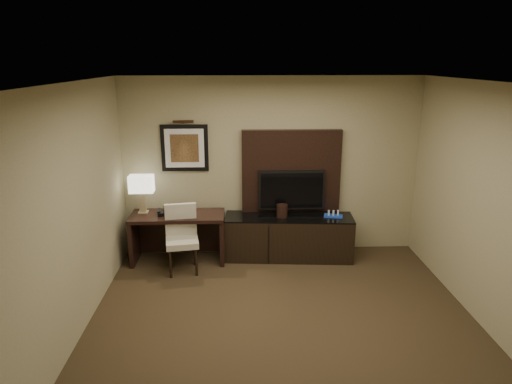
{
  "coord_description": "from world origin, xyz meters",
  "views": [
    {
      "loc": [
        -0.5,
        -4.27,
        2.92
      ],
      "look_at": [
        -0.26,
        1.8,
        1.15
      ],
      "focal_mm": 32.0,
      "sensor_mm": 36.0,
      "label": 1
    }
  ],
  "objects_px": {
    "table_lamp": "(142,194)",
    "minibar_tray": "(333,214)",
    "credenza": "(288,237)",
    "desk_phone": "(165,211)",
    "ice_bucket": "(282,211)",
    "desk": "(178,238)",
    "tv": "(291,190)",
    "desk_chair": "(182,241)"
  },
  "relations": [
    {
      "from": "table_lamp",
      "to": "desk_phone",
      "type": "bearing_deg",
      "value": -15.37
    },
    {
      "from": "desk_chair",
      "to": "ice_bucket",
      "type": "height_order",
      "value": "desk_chair"
    },
    {
      "from": "desk_phone",
      "to": "ice_bucket",
      "type": "bearing_deg",
      "value": -6.27
    },
    {
      "from": "credenza",
      "to": "desk_chair",
      "type": "xyz_separation_m",
      "value": [
        -1.55,
        -0.42,
        0.13
      ]
    },
    {
      "from": "table_lamp",
      "to": "ice_bucket",
      "type": "bearing_deg",
      "value": -1.4
    },
    {
      "from": "ice_bucket",
      "to": "desk_phone",
      "type": "bearing_deg",
      "value": -178.57
    },
    {
      "from": "table_lamp",
      "to": "minibar_tray",
      "type": "relative_size",
      "value": 2.16
    },
    {
      "from": "credenza",
      "to": "minibar_tray",
      "type": "bearing_deg",
      "value": 1.63
    },
    {
      "from": "table_lamp",
      "to": "minibar_tray",
      "type": "bearing_deg",
      "value": -1.55
    },
    {
      "from": "tv",
      "to": "ice_bucket",
      "type": "relative_size",
      "value": 5.31
    },
    {
      "from": "credenza",
      "to": "desk_phone",
      "type": "bearing_deg",
      "value": -174.38
    },
    {
      "from": "desk",
      "to": "minibar_tray",
      "type": "relative_size",
      "value": 5.03
    },
    {
      "from": "credenza",
      "to": "desk_chair",
      "type": "height_order",
      "value": "desk_chair"
    },
    {
      "from": "desk",
      "to": "table_lamp",
      "type": "relative_size",
      "value": 2.33
    },
    {
      "from": "table_lamp",
      "to": "desk",
      "type": "bearing_deg",
      "value": -10.73
    },
    {
      "from": "desk_phone",
      "to": "table_lamp",
      "type": "bearing_deg",
      "value": 156.93
    },
    {
      "from": "tv",
      "to": "desk",
      "type": "bearing_deg",
      "value": -172.0
    },
    {
      "from": "desk",
      "to": "ice_bucket",
      "type": "height_order",
      "value": "ice_bucket"
    },
    {
      "from": "table_lamp",
      "to": "ice_bucket",
      "type": "relative_size",
      "value": 3.12
    },
    {
      "from": "desk",
      "to": "desk_phone",
      "type": "bearing_deg",
      "value": 178.65
    },
    {
      "from": "credenza",
      "to": "table_lamp",
      "type": "height_order",
      "value": "table_lamp"
    },
    {
      "from": "desk_phone",
      "to": "minibar_tray",
      "type": "relative_size",
      "value": 0.79
    },
    {
      "from": "table_lamp",
      "to": "credenza",
      "type": "bearing_deg",
      "value": -1.24
    },
    {
      "from": "desk",
      "to": "tv",
      "type": "height_order",
      "value": "tv"
    },
    {
      "from": "credenza",
      "to": "desk_phone",
      "type": "relative_size",
      "value": 8.85
    },
    {
      "from": "table_lamp",
      "to": "tv",
      "type": "bearing_deg",
      "value": 3.69
    },
    {
      "from": "desk",
      "to": "ice_bucket",
      "type": "relative_size",
      "value": 7.27
    },
    {
      "from": "credenza",
      "to": "tv",
      "type": "xyz_separation_m",
      "value": [
        0.05,
        0.19,
        0.69
      ]
    },
    {
      "from": "tv",
      "to": "desk_phone",
      "type": "distance_m",
      "value": 1.91
    },
    {
      "from": "tv",
      "to": "ice_bucket",
      "type": "bearing_deg",
      "value": -129.18
    },
    {
      "from": "desk",
      "to": "desk_phone",
      "type": "xyz_separation_m",
      "value": [
        -0.17,
        0.0,
        0.42
      ]
    },
    {
      "from": "desk",
      "to": "tv",
      "type": "relative_size",
      "value": 1.37
    },
    {
      "from": "table_lamp",
      "to": "ice_bucket",
      "type": "height_order",
      "value": "table_lamp"
    },
    {
      "from": "desk_phone",
      "to": "minibar_tray",
      "type": "bearing_deg",
      "value": -7.31
    },
    {
      "from": "desk_chair",
      "to": "table_lamp",
      "type": "height_order",
      "value": "table_lamp"
    },
    {
      "from": "desk_phone",
      "to": "desk",
      "type": "bearing_deg",
      "value": -8.91
    },
    {
      "from": "credenza",
      "to": "desk_phone",
      "type": "height_order",
      "value": "desk_phone"
    },
    {
      "from": "desk",
      "to": "ice_bucket",
      "type": "bearing_deg",
      "value": 1.58
    },
    {
      "from": "tv",
      "to": "ice_bucket",
      "type": "height_order",
      "value": "tv"
    },
    {
      "from": "minibar_tray",
      "to": "table_lamp",
      "type": "bearing_deg",
      "value": 178.45
    },
    {
      "from": "tv",
      "to": "desk_chair",
      "type": "distance_m",
      "value": 1.81
    },
    {
      "from": "ice_bucket",
      "to": "minibar_tray",
      "type": "height_order",
      "value": "ice_bucket"
    }
  ]
}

